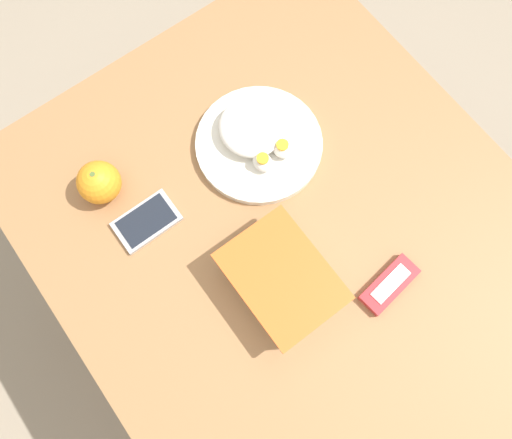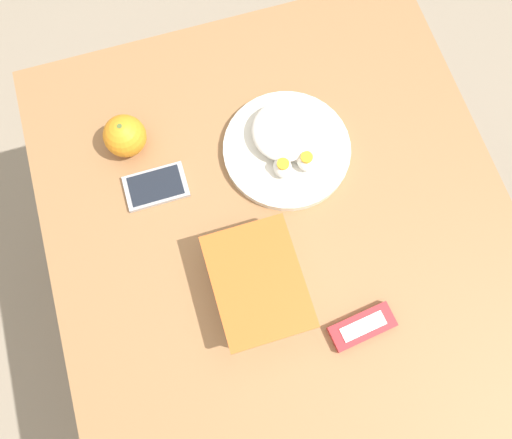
# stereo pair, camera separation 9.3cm
# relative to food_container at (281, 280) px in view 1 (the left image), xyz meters

# --- Properties ---
(ground_plane) EXTENTS (10.00, 10.00, 0.00)m
(ground_plane) POSITION_rel_food_container_xyz_m (0.03, -0.08, -0.80)
(ground_plane) COLOR gray
(table) EXTENTS (1.11, 0.89, 0.76)m
(table) POSITION_rel_food_container_xyz_m (0.03, -0.08, -0.16)
(table) COLOR #996B42
(table) RESTS_ON ground_plane
(food_container) EXTENTS (0.21, 0.15, 0.08)m
(food_container) POSITION_rel_food_container_xyz_m (0.00, 0.00, 0.00)
(food_container) COLOR white
(food_container) RESTS_ON table
(orange_fruit) EXTENTS (0.08, 0.08, 0.08)m
(orange_fruit) POSITION_rel_food_container_xyz_m (0.35, 0.16, 0.01)
(orange_fruit) COLOR orange
(orange_fruit) RESTS_ON table
(rice_plate) EXTENTS (0.25, 0.25, 0.06)m
(rice_plate) POSITION_rel_food_container_xyz_m (0.25, -0.14, -0.01)
(rice_plate) COLOR silver
(rice_plate) RESTS_ON table
(candy_bar) EXTENTS (0.06, 0.12, 0.02)m
(candy_bar) POSITION_rel_food_container_xyz_m (-0.12, -0.16, -0.02)
(candy_bar) COLOR #B7282D
(candy_bar) RESTS_ON table
(cell_phone) EXTENTS (0.07, 0.12, 0.01)m
(cell_phone) POSITION_rel_food_container_xyz_m (0.25, 0.13, -0.03)
(cell_phone) COLOR #ADADB2
(cell_phone) RESTS_ON table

